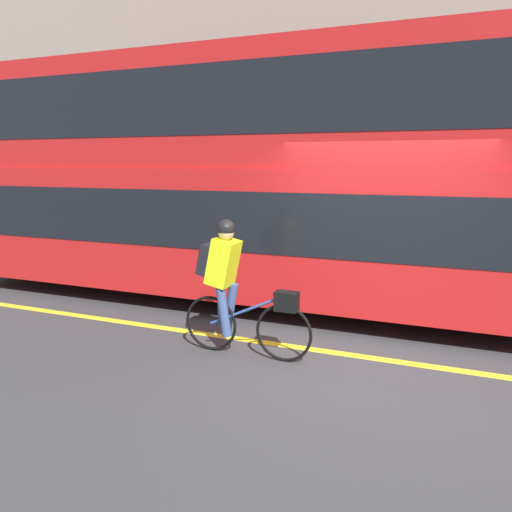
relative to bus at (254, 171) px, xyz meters
name	(u,v)px	position (x,y,z in m)	size (l,w,h in m)	color
ground_plane	(365,361)	(2.16, -1.89, -2.11)	(80.00, 80.00, 0.00)	#38383A
road_center_line	(367,357)	(2.16, -1.77, -2.11)	(50.00, 0.14, 0.01)	yellow
sidewalk_curb	(407,274)	(2.16, 2.70, -2.05)	(60.00, 1.69, 0.13)	gray
building_facade	(423,76)	(2.16, 3.70, 1.85)	(60.00, 0.30, 7.93)	gray
bus	(254,171)	(0.00, 0.00, 0.00)	(10.57, 2.43, 3.83)	black
cyclist_on_bike	(233,283)	(0.66, -2.25, -1.25)	(1.60, 0.32, 1.61)	black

